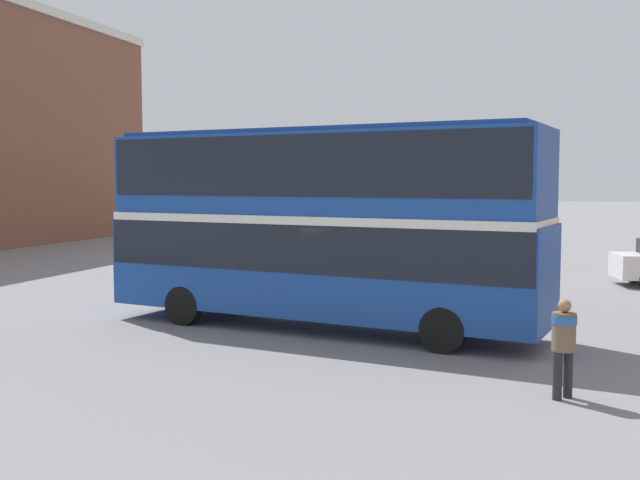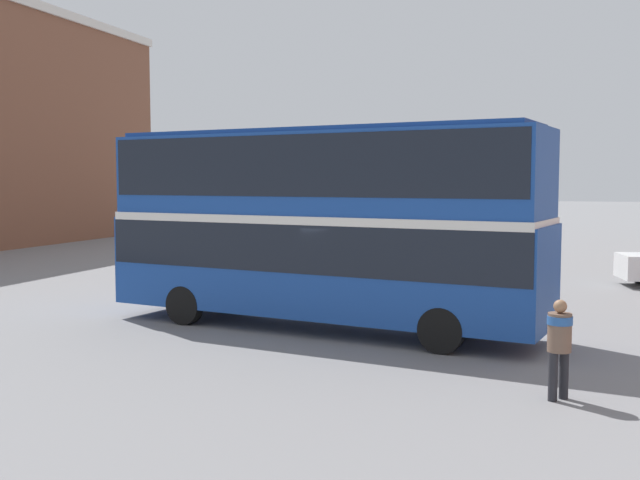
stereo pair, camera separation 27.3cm
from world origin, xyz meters
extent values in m
plane|color=slate|center=(0.00, 0.00, 0.00)|extent=(240.00, 240.00, 0.00)
cube|color=#194293|center=(-1.19, 0.15, 1.52)|extent=(10.98, 4.41, 2.22)
cube|color=#194293|center=(-1.19, 0.15, 3.65)|extent=(10.81, 4.30, 2.04)
cube|color=black|center=(-1.19, 0.15, 2.02)|extent=(10.88, 4.42, 1.09)
cube|color=black|center=(-1.19, 0.15, 3.89)|extent=(10.66, 4.30, 1.39)
cube|color=silver|center=(-1.19, 0.15, 2.66)|extent=(10.88, 4.41, 0.20)
cube|color=navy|center=(-1.19, 0.15, 4.71)|extent=(10.31, 4.04, 0.10)
cylinder|color=black|center=(2.38, 0.60, 0.48)|extent=(1.00, 0.47, 0.97)
cylinder|color=black|center=(1.98, -1.56, 0.48)|extent=(1.00, 0.47, 0.97)
cylinder|color=black|center=(-4.14, 1.83, 0.48)|extent=(1.00, 0.47, 0.97)
cylinder|color=black|center=(-4.55, -0.34, 0.48)|extent=(1.00, 0.47, 0.97)
cylinder|color=#232328|center=(4.18, -4.37, 0.40)|extent=(0.15, 0.15, 0.80)
cylinder|color=#232328|center=(4.35, -4.19, 0.40)|extent=(0.15, 0.15, 0.80)
cylinder|color=brown|center=(4.27, -4.28, 1.11)|extent=(0.54, 0.54, 0.63)
cylinder|color=#28569E|center=(4.27, -4.28, 1.31)|extent=(0.57, 0.57, 0.14)
sphere|color=#936B4C|center=(4.27, -4.28, 1.54)|extent=(0.22, 0.22, 0.22)
cylinder|color=black|center=(6.99, 11.09, 0.32)|extent=(0.66, 0.33, 0.63)
camera|label=1|loc=(3.89, -16.89, 3.55)|focal=42.00mm
camera|label=2|loc=(4.15, -16.81, 3.55)|focal=42.00mm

